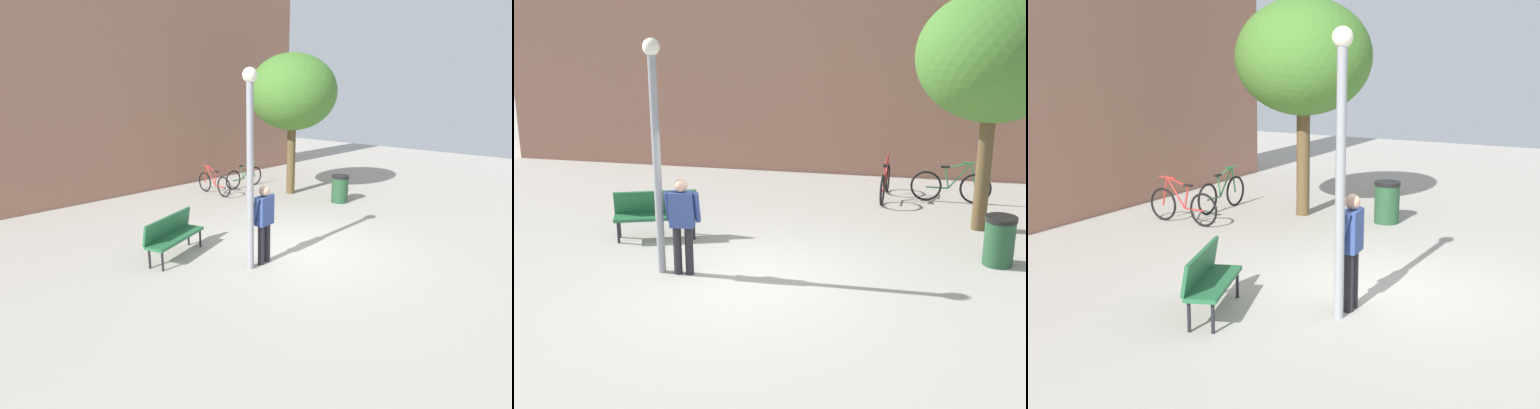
% 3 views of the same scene
% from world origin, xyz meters
% --- Properties ---
extents(ground_plane, '(36.00, 36.00, 0.00)m').
position_xyz_m(ground_plane, '(0.00, 0.00, 0.00)').
color(ground_plane, '#A8A399').
extents(lamppost, '(0.28, 0.28, 3.92)m').
position_xyz_m(lamppost, '(-1.47, 0.08, 2.31)').
color(lamppost, gray).
rests_on(lamppost, ground_plane).
extents(person_by_lamppost, '(0.61, 0.32, 1.67)m').
position_xyz_m(person_by_lamppost, '(-1.07, 0.08, 0.97)').
color(person_by_lamppost, '#232328').
rests_on(person_by_lamppost, ground_plane).
extents(park_bench, '(1.67, 0.99, 0.92)m').
position_xyz_m(park_bench, '(-2.19, 1.74, 0.55)').
color(park_bench, '#236038').
rests_on(park_bench, ground_plane).
extents(plaza_tree, '(2.95, 2.95, 4.71)m').
position_xyz_m(plaza_tree, '(4.04, 3.52, 3.43)').
color(plaza_tree, brown).
rests_on(plaza_tree, ground_plane).
extents(bicycle_red, '(0.17, 1.81, 0.97)m').
position_xyz_m(bicycle_red, '(2.08, 5.35, 0.38)').
color(bicycle_red, black).
rests_on(bicycle_red, ground_plane).
extents(bicycle_green, '(1.81, 0.09, 0.97)m').
position_xyz_m(bicycle_green, '(3.57, 5.35, 0.38)').
color(bicycle_green, black).
rests_on(bicycle_green, ground_plane).
extents(trash_bin, '(0.55, 0.55, 0.89)m').
position_xyz_m(trash_bin, '(4.21, 1.61, 0.45)').
color(trash_bin, '#234C2D').
rests_on(trash_bin, ground_plane).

